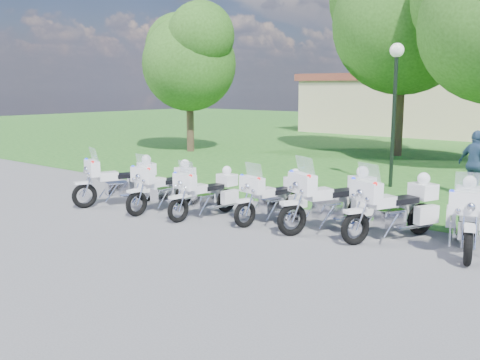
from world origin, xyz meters
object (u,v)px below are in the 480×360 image
Objects in this scene: lamp_post at (395,80)px; bystander_c at (476,164)px; motorcycle_1 at (165,186)px; motorcycle_4 at (333,199)px; motorcycle_0 at (121,180)px; motorcycle_2 at (207,192)px; motorcycle_6 at (468,215)px; motorcycle_5 at (395,206)px; motorcycle_3 at (274,196)px.

lamp_post is 2.32× the size of bystander_c.
motorcycle_1 is 4.50m from motorcycle_4.
bystander_c is at bearing -114.85° from motorcycle_0.
motorcycle_0 is at bearing 36.89° from motorcycle_4.
motorcycle_2 is (1.32, 0.16, -0.03)m from motorcycle_1.
motorcycle_6 is 1.24× the size of bystander_c.
motorcycle_5 is at bearing -11.14° from motorcycle_6.
motorcycle_4 is (1.48, 0.16, 0.10)m from motorcycle_3.
motorcycle_4 is (5.85, 1.24, 0.05)m from motorcycle_0.
motorcycle_4 is (3.08, 0.79, 0.11)m from motorcycle_2.
motorcycle_5 is (5.75, 1.17, 0.05)m from motorcycle_1.
motorcycle_6 reaches higher than motorcycle_2.
motorcycle_2 is 1.00× the size of motorcycle_3.
lamp_post is (1.92, 6.63, 2.77)m from motorcycle_2.
motorcycle_1 reaches higher than motorcycle_3.
motorcycle_3 is 0.92× the size of motorcycle_4.
motorcycle_3 is 0.94× the size of motorcycle_5.
motorcycle_5 is (4.43, 1.01, 0.09)m from motorcycle_2.
motorcycle_5 is (2.83, 0.38, 0.08)m from motorcycle_3.
bystander_c is at bearing -103.87° from motorcycle_3.
bystander_c is at bearing -66.16° from motorcycle_5.
motorcycle_1 is at bearing 37.09° from motorcycle_4.
motorcycle_5 is 5.59m from bystander_c.
motorcycle_6 reaches higher than motorcycle_1.
motorcycle_5 is 0.96× the size of motorcycle_6.
motorcycle_4 reaches higher than motorcycle_6.
motorcycle_3 is 0.90× the size of motorcycle_6.
motorcycle_3 is 0.48× the size of lamp_post.
motorcycle_6 is at bearing -148.48° from motorcycle_0.
motorcycle_4 reaches higher than motorcycle_0.
motorcycle_0 is at bearing 25.66° from motorcycle_3.
motorcycle_3 is at bearing -9.94° from motorcycle_6.
motorcycle_0 reaches higher than motorcycle_1.
motorcycle_0 is 1.00× the size of motorcycle_1.
motorcycle_1 is 0.51× the size of lamp_post.
motorcycle_6 is 5.61m from bystander_c.
motorcycle_5 is at bearing -166.63° from motorcycle_1.
motorcycle_4 is at bearing 33.62° from motorcycle_5.
motorcycle_1 is at bearing -6.68° from motorcycle_6.
motorcycle_2 is at bearing -149.80° from motorcycle_0.
motorcycle_0 is 8.78m from motorcycle_6.
motorcycle_5 is at bearing -147.57° from motorcycle_0.
motorcycle_2 is at bearing 33.16° from motorcycle_3.
motorcycle_4 reaches higher than motorcycle_3.
motorcycle_3 reaches higher than motorcycle_2.
motorcycle_6 is (2.79, 0.37, -0.02)m from motorcycle_4.
motorcycle_6 is (5.86, 1.15, 0.09)m from motorcycle_2.
motorcycle_5 is 1.19× the size of bystander_c.
lamp_post is (4.68, 7.08, 2.71)m from motorcycle_0.
motorcycle_1 is (1.45, 0.29, -0.03)m from motorcycle_0.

